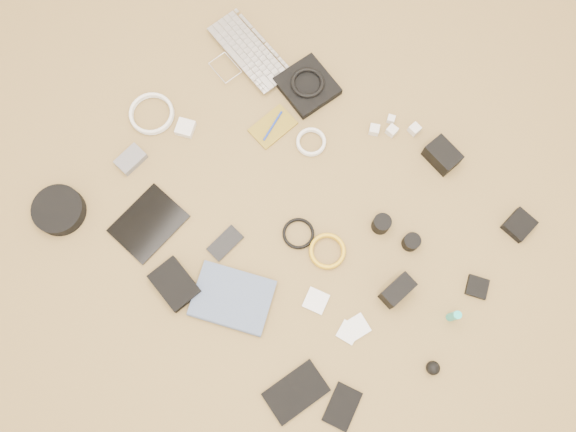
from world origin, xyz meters
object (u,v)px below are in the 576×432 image
Objects in this scene: phone at (225,243)px; tablet at (149,223)px; headphone_case at (59,210)px; paperback at (224,326)px; laptop at (239,60)px; dslr_camera at (442,155)px.

tablet is at bearing -150.31° from phone.
headphone_case is 0.69m from paperback.
tablet and phone have the same top height.
headphone_case is at bearing -84.80° from laptop.
tablet is at bearing 28.38° from headphone_case.
laptop is at bearing 80.35° from headphone_case.
laptop is 0.82m from dslr_camera.
tablet is at bearing 54.02° from paperback.
dslr_camera is at bearing -35.68° from paperback.
dslr_camera is 0.81m from phone.
headphone_case is at bearing -145.98° from tablet.
phone is (0.25, 0.10, -0.00)m from tablet.
laptop is 0.83m from headphone_case.
laptop is 0.97m from paperback.
headphone_case is at bearing 72.11° from paperback.
dslr_camera reaches higher than headphone_case.
headphone_case is at bearing -146.75° from phone.
dslr_camera is 0.66× the size of headphone_case.
phone is 0.28m from paperback.
phone is at bearing 25.21° from headphone_case.
tablet is (-0.68, -0.79, -0.03)m from dslr_camera.
dslr_camera reaches higher than paperback.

